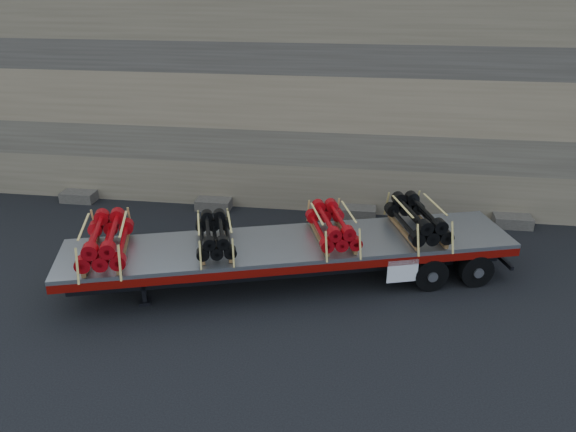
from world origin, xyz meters
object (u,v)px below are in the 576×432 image
trailer (290,262)px  bundle_midrear (332,226)px  bundle_rear (417,220)px  bundle_front (106,241)px  bundle_midfront (215,236)px

trailer → bundle_midrear: (1.06, 0.34, 0.95)m
trailer → bundle_midrear: bundle_midrear is taller
trailer → bundle_rear: size_ratio=5.32×
bundle_rear → bundle_midrear: bearing=-180.0°
bundle_front → trailer: bearing=0.0°
bundle_front → bundle_midrear: (5.43, 1.74, -0.04)m
trailer → bundle_midrear: 1.46m
bundle_rear → bundle_midfront: bearing=-180.0°
bundle_rear → trailer: bearing=-180.0°
bundle_midrear → bundle_rear: bearing=0.0°
bundle_midfront → bundle_midrear: bundle_midrear is taller
trailer → bundle_front: 4.70m
bundle_front → bundle_midfront: 2.66m
bundle_midfront → bundle_midrear: 3.05m
bundle_front → bundle_midfront: bearing=0.0°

